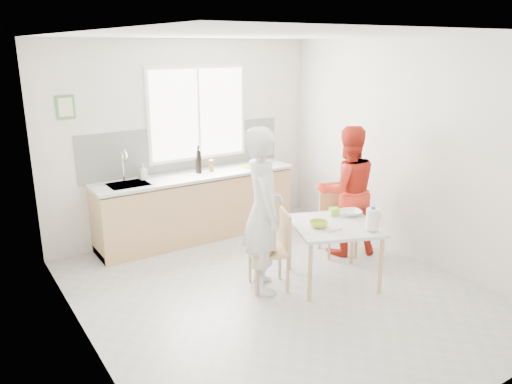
% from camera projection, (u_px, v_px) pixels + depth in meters
% --- Properties ---
extents(ground, '(4.50, 4.50, 0.00)m').
position_uv_depth(ground, '(278.00, 292.00, 5.50)').
color(ground, '#B7B7B2').
rests_on(ground, ground).
extents(room_shell, '(4.50, 4.50, 4.50)m').
position_uv_depth(room_shell, '(280.00, 145.00, 5.03)').
color(room_shell, silver).
rests_on(room_shell, ground).
extents(window, '(1.50, 0.06, 1.30)m').
position_uv_depth(window, '(198.00, 113.00, 6.91)').
color(window, white).
rests_on(window, room_shell).
extents(backsplash, '(3.00, 0.02, 0.65)m').
position_uv_depth(backsplash, '(186.00, 149.00, 6.95)').
color(backsplash, white).
rests_on(backsplash, room_shell).
extents(picture_frame, '(0.22, 0.03, 0.28)m').
position_uv_depth(picture_frame, '(65.00, 107.00, 5.94)').
color(picture_frame, '#489242').
rests_on(picture_frame, room_shell).
extents(kitchen_counter, '(2.84, 0.64, 1.37)m').
position_uv_depth(kitchen_counter, '(197.00, 209.00, 6.94)').
color(kitchen_counter, tan).
rests_on(kitchen_counter, ground).
extents(dining_table, '(1.17, 1.17, 0.70)m').
position_uv_depth(dining_table, '(334.00, 230.00, 5.57)').
color(dining_table, silver).
rests_on(dining_table, ground).
extents(chair_left, '(0.53, 0.53, 0.88)m').
position_uv_depth(chair_left, '(275.00, 246.00, 5.48)').
color(chair_left, tan).
rests_on(chair_left, ground).
extents(chair_far, '(0.55, 0.55, 0.91)m').
position_uv_depth(chair_far, '(337.00, 215.00, 6.44)').
color(chair_far, tan).
rests_on(chair_far, ground).
extents(person_white, '(0.64, 0.77, 1.82)m').
position_uv_depth(person_white, '(263.00, 211.00, 5.33)').
color(person_white, silver).
rests_on(person_white, ground).
extents(person_red, '(0.98, 0.88, 1.67)m').
position_uv_depth(person_red, '(347.00, 191.00, 6.32)').
color(person_red, red).
rests_on(person_red, ground).
extents(bowl_green, '(0.27, 0.27, 0.06)m').
position_uv_depth(bowl_green, '(319.00, 224.00, 5.46)').
color(bowl_green, '#9DBC2B').
rests_on(bowl_green, dining_table).
extents(bowl_white, '(0.31, 0.31, 0.06)m').
position_uv_depth(bowl_white, '(351.00, 213.00, 5.84)').
color(bowl_white, white).
rests_on(bowl_white, dining_table).
extents(milk_jug, '(0.20, 0.14, 0.25)m').
position_uv_depth(milk_jug, '(373.00, 219.00, 5.32)').
color(milk_jug, white).
rests_on(milk_jug, dining_table).
extents(green_box, '(0.13, 0.13, 0.09)m').
position_uv_depth(green_box, '(334.00, 212.00, 5.82)').
color(green_box, '#7ED932').
rests_on(green_box, dining_table).
extents(spoon, '(0.16, 0.02, 0.01)m').
position_uv_depth(spoon, '(334.00, 231.00, 5.33)').
color(spoon, '#A5A5AA').
rests_on(spoon, dining_table).
extents(cutting_board, '(0.36, 0.26, 0.01)m').
position_uv_depth(cutting_board, '(252.00, 165.00, 7.27)').
color(cutting_board, '#89C22C').
rests_on(cutting_board, kitchen_counter).
extents(wine_bottle_a, '(0.07, 0.07, 0.32)m').
position_uv_depth(wine_bottle_a, '(199.00, 162.00, 6.81)').
color(wine_bottle_a, black).
rests_on(wine_bottle_a, kitchen_counter).
extents(wine_bottle_b, '(0.07, 0.07, 0.30)m').
position_uv_depth(wine_bottle_b, '(198.00, 162.00, 6.84)').
color(wine_bottle_b, black).
rests_on(wine_bottle_b, kitchen_counter).
extents(jar_amber, '(0.06, 0.06, 0.16)m').
position_uv_depth(jar_amber, '(211.00, 166.00, 6.93)').
color(jar_amber, olive).
rests_on(jar_amber, kitchen_counter).
extents(soap_bottle, '(0.09, 0.10, 0.20)m').
position_uv_depth(soap_bottle, '(143.00, 172.00, 6.51)').
color(soap_bottle, '#999999').
rests_on(soap_bottle, kitchen_counter).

